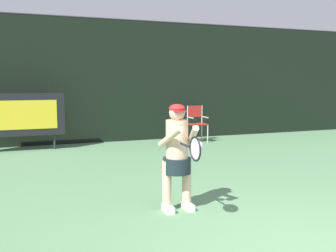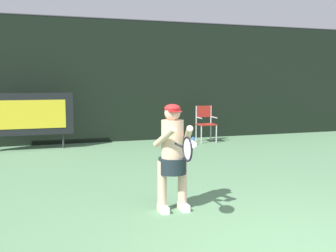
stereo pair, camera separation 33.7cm
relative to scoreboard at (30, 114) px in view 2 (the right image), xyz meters
name	(u,v)px [view 2 (the right image)]	position (x,y,z in m)	size (l,w,h in m)	color
backdrop_screen	(128,81)	(2.81, 0.81, 0.86)	(18.00, 0.12, 3.66)	black
scoreboard	(30,114)	(0.00, 0.00, 0.00)	(2.20, 0.21, 1.50)	black
umpire_chair	(205,121)	(4.94, -0.16, -0.33)	(0.52, 0.44, 1.08)	#B7B7BC
water_bottle	(193,141)	(4.37, -0.62, -0.82)	(0.07, 0.07, 0.27)	blue
tennis_player	(173,153)	(2.00, -5.82, -0.13)	(0.53, 0.61, 1.49)	white
tennis_racket	(187,149)	(1.97, -6.46, 0.03)	(0.03, 0.60, 0.31)	black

